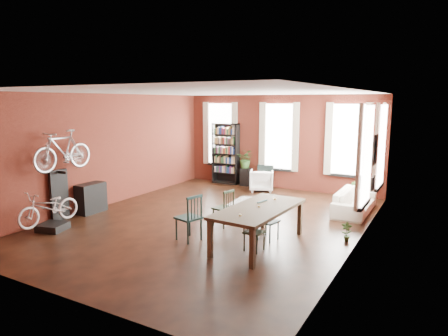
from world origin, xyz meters
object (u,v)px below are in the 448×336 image
Objects in this scene: dining_chair_a at (189,217)px; console_table at (91,198)px; dining_chair_d at (268,221)px; cream_sofa at (355,198)px; white_armchair at (262,179)px; bicycle_floor at (48,192)px; dining_chair_c at (254,232)px; dining_chair_b at (223,208)px; bike_trainer at (53,227)px; bookshelf at (226,154)px; plant_stand at (245,177)px; dining_table at (259,226)px.

console_table is (-3.55, 0.52, -0.11)m from dining_chair_a.
cream_sofa is (1.19, 3.16, -0.02)m from dining_chair_d.
white_armchair is 6.81m from bicycle_floor.
dining_chair_c is at bearing -4.35° from console_table.
dining_chair_b reaches higher than bike_trainer.
bike_trainer is (-4.65, -1.87, -0.34)m from dining_chair_d.
bike_trainer is at bearing 130.77° from cream_sofa.
bookshelf is 5.28m from cream_sofa.
bookshelf is 3.49× the size of plant_stand.
dining_chair_b is 3.76m from cream_sofa.
dining_chair_c is 0.37× the size of cream_sofa.
dining_chair_a is 3.38m from bicycle_floor.
dining_table is 3.09× the size of dining_chair_c.
dining_table is at bearing 21.89° from bicycle_floor.
dining_chair_a is 5.91m from plant_stand.
dining_chair_b reaches higher than console_table.
bike_trainer is 0.90× the size of plant_stand.
bicycle_floor reaches higher than dining_chair_c.
dining_chair_d is at bearing 134.56° from dining_chair_a.
dining_chair_c is (1.50, 0.13, -0.12)m from dining_chair_a.
console_table is (-5.04, -0.34, -0.02)m from dining_chair_d.
console_table reaches higher than dining_chair_c.
dining_chair_b is 3.78m from console_table.
bicycle_floor reaches higher than bike_trainer.
white_armchair reaches higher than bike_trainer.
dining_chair_c is 1.38× the size of bike_trainer.
dining_table is 4.85m from bike_trainer.
cream_sofa is (2.52, 2.79, -0.04)m from dining_chair_b.
white_armchair is (-2.06, 4.77, -0.02)m from dining_table.
dining_chair_a is 1.20× the size of dining_chair_d.
dining_table is 1.58× the size of bicycle_floor.
bike_trainer is 1.61m from console_table.
bookshelf reaches higher than white_armchair.
dining_chair_a is 1.30× the size of dining_chair_c.
bike_trainer is at bearing -104.05° from plant_stand.
dining_chair_d is 1.08× the size of white_armchair.
console_table reaches higher than white_armchair.
console_table is at bearing 35.70° from white_armchair.
dining_chair_d is (1.33, -0.38, -0.03)m from dining_chair_b.
bike_trainer is at bearing -75.64° from console_table.
cream_sofa is at bearing -9.40° from dining_chair_d.
bicycle_floor is (-1.71, -6.77, 0.61)m from plant_stand.
dining_chair_b reaches higher than white_armchair.
dining_chair_d reaches higher than dining_chair_c.
console_table is (-3.71, -0.71, -0.05)m from dining_chair_b.
plant_stand is 0.41× the size of bicycle_floor.
bicycle_floor is (-4.68, -1.91, 0.50)m from dining_chair_d.
dining_chair_a is 0.46× the size of bookshelf.
dining_chair_b is 1.73m from dining_chair_c.
bookshelf is (-3.72, 5.26, 0.69)m from dining_table.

